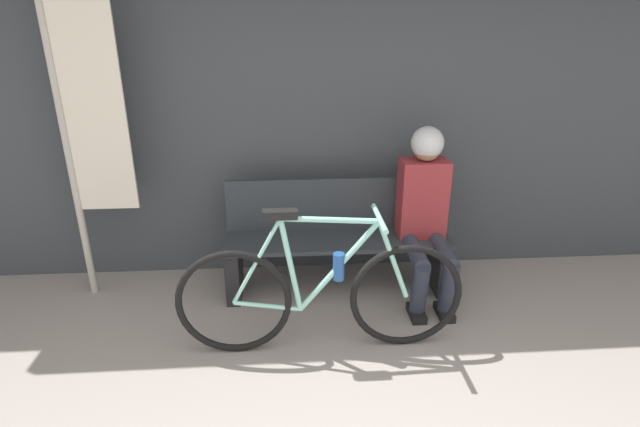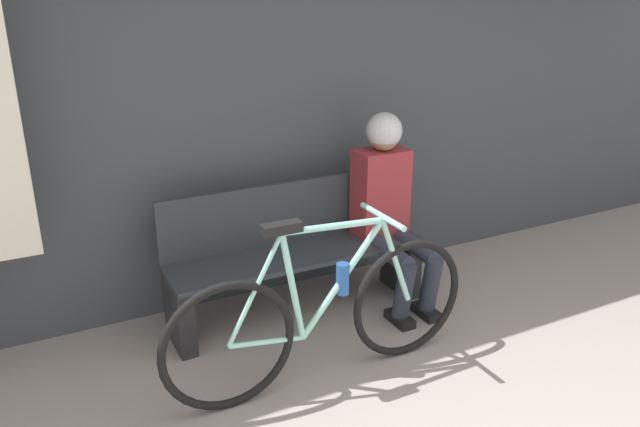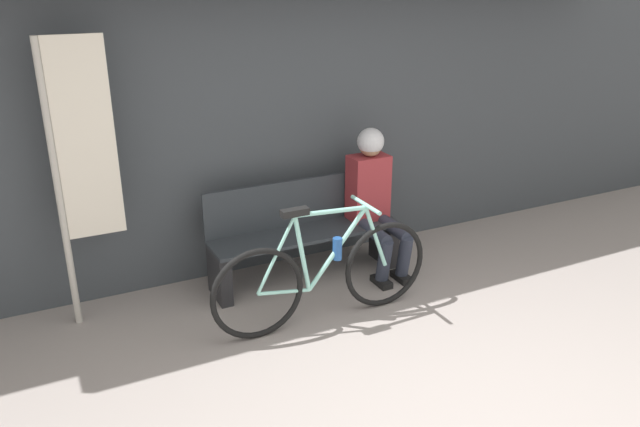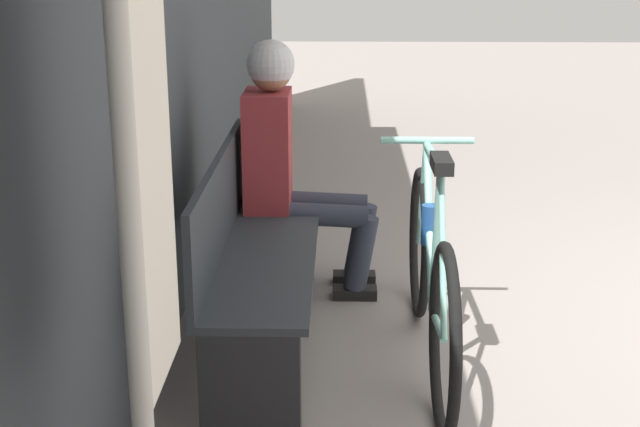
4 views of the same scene
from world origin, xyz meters
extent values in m
cube|color=#2D3338|center=(0.01, 2.19, 0.43)|extent=(1.65, 0.42, 0.03)
cube|color=#2D3338|center=(0.01, 2.39, 0.64)|extent=(1.65, 0.03, 0.40)
cube|color=#232326|center=(-0.77, 2.19, 0.21)|extent=(0.10, 0.36, 0.41)
cube|color=#232326|center=(0.78, 2.19, 0.21)|extent=(0.10, 0.36, 0.41)
torus|color=black|center=(-0.70, 1.51, 0.35)|extent=(0.70, 0.04, 0.70)
torus|color=black|center=(0.36, 1.51, 0.35)|extent=(0.70, 0.04, 0.70)
cylinder|color=#93DBCC|center=(-0.12, 1.51, 0.88)|extent=(0.57, 0.03, 0.07)
cylinder|color=#93DBCC|center=(-0.06, 1.51, 0.57)|extent=(0.49, 0.03, 0.59)
cylinder|color=#93DBCC|center=(-0.35, 1.51, 0.59)|extent=(0.14, 0.03, 0.61)
cylinder|color=#93DBCC|center=(-0.50, 1.51, 0.32)|extent=(0.41, 0.03, 0.09)
cylinder|color=#93DBCC|center=(-0.55, 1.51, 0.62)|extent=(0.32, 0.02, 0.56)
cylinder|color=#93DBCC|center=(0.26, 1.51, 0.61)|extent=(0.22, 0.03, 0.52)
cube|color=black|center=(-0.40, 1.51, 0.92)|extent=(0.20, 0.07, 0.05)
cylinder|color=#93DBCC|center=(0.17, 1.51, 0.88)|extent=(0.03, 0.40, 0.03)
cylinder|color=#235199|center=(-0.06, 1.51, 0.57)|extent=(0.07, 0.07, 0.17)
cylinder|color=#2D3342|center=(0.52, 1.97, 0.43)|extent=(0.11, 0.45, 0.13)
cylinder|color=#2D3342|center=(0.52, 1.78, 0.24)|extent=(0.11, 0.17, 0.38)
cube|color=black|center=(0.52, 1.81, 0.03)|extent=(0.10, 0.22, 0.06)
cylinder|color=#2D3342|center=(0.72, 1.97, 0.43)|extent=(0.11, 0.45, 0.13)
cylinder|color=#2D3342|center=(0.72, 1.78, 0.24)|extent=(0.11, 0.17, 0.38)
cube|color=black|center=(0.72, 1.81, 0.03)|extent=(0.10, 0.22, 0.06)
cube|color=maroon|center=(0.62, 2.23, 0.73)|extent=(0.34, 0.22, 0.57)
sphere|color=#9E7556|center=(0.62, 2.21, 1.11)|extent=(0.20, 0.20, 0.20)
sphere|color=silver|center=(0.62, 2.21, 1.14)|extent=(0.23, 0.23, 0.23)
cylinder|color=#B7B2A8|center=(-1.85, 2.32, 1.05)|extent=(0.05, 0.05, 2.10)
cube|color=silver|center=(-1.62, 2.32, 1.39)|extent=(0.40, 0.02, 1.42)
camera|label=1|loc=(-0.36, -1.12, 1.98)|focal=28.00mm
camera|label=2|loc=(-1.51, -1.03, 2.03)|focal=35.00mm
camera|label=3|loc=(-2.05, -2.18, 2.48)|focal=35.00mm
camera|label=4|loc=(-3.59, 1.88, 1.71)|focal=50.00mm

